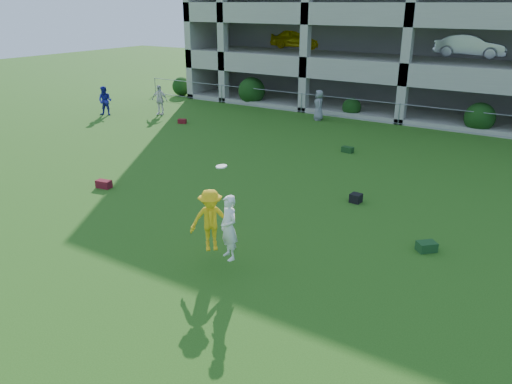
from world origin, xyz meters
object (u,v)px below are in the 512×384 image
Objects in this scene: bystander_b at (160,100)px; crate_d at (356,198)px; parking_garage at (450,7)px; bystander_c at (319,105)px; bystander_a at (105,101)px; frisbee_contest at (215,222)px.

bystander_b is 16.69m from crate_d.
parking_garage reaches higher than bystander_b.
bystander_b is at bearing -102.82° from bystander_c.
parking_garage is at bearing 21.57° from bystander_a.
bystander_c is 17.39m from frisbee_contest.
parking_garage reaches higher than bystander_a.
parking_garage is at bearing 120.39° from bystander_c.
frisbee_contest reaches higher than bystander_a.
bystander_b is 0.06× the size of parking_garage.
frisbee_contest is at bearing -103.23° from crate_d.
frisbee_contest is (5.20, -16.59, 0.34)m from bystander_c.
bystander_c is 12.54m from crate_d.
bystander_b is 0.75× the size of frisbee_contest.
bystander_c is (11.18, 5.67, 0.00)m from bystander_a.
crate_d is at bearing -36.21° from bystander_b.
bystander_b is 18.82m from frisbee_contest.
frisbee_contest is (16.38, -10.92, 0.34)m from bystander_a.
frisbee_contest is 0.08× the size of parking_garage.
bystander_a is 18.48m from crate_d.
bystander_a is at bearing -134.57° from parking_garage.
frisbee_contest is at bearing -19.25° from bystander_c.
bystander_c is (8.60, 3.80, -0.03)m from bystander_b.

